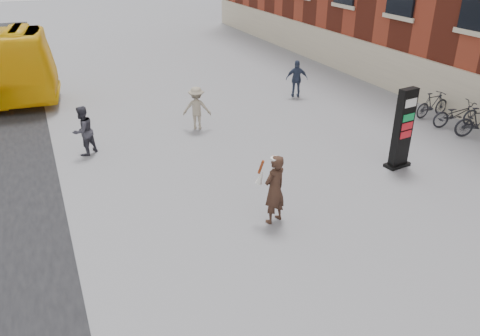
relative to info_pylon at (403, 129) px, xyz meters
name	(u,v)px	position (x,y,z in m)	size (l,w,h in m)	color
ground	(295,225)	(-4.45, -1.56, -1.21)	(100.00, 100.00, 0.00)	#9E9EA3
info_pylon	(403,129)	(0.00, 0.00, 0.00)	(0.82, 0.48, 2.43)	black
woman	(274,188)	(-4.84, -1.18, -0.31)	(0.81, 0.77, 1.76)	#362118
pedestrian_a	(83,131)	(-8.49, 4.72, -0.42)	(0.77, 0.60, 1.59)	#36353F
pedestrian_b	(197,108)	(-4.50, 5.39, -0.44)	(1.00, 0.57, 1.55)	gray
pedestrian_c	(297,79)	(0.64, 7.21, -0.42)	(0.92, 0.39, 1.58)	#2F3952
bike_5	(480,122)	(4.15, 0.74, -0.68)	(0.50, 1.76, 1.06)	black
bike_6	(456,114)	(4.15, 1.76, -0.74)	(0.63, 1.81, 0.95)	black
bike_7	(433,104)	(4.15, 2.92, -0.72)	(0.46, 1.62, 0.97)	black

